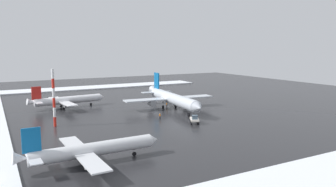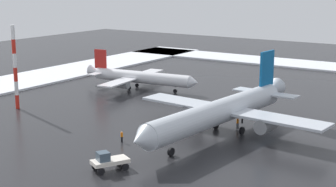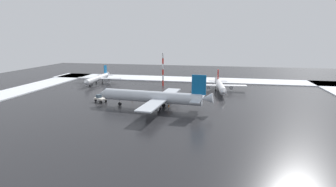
# 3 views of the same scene
# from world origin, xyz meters

# --- Properties ---
(ground_plane) EXTENTS (240.00, 240.00, 0.00)m
(ground_plane) POSITION_xyz_m (0.00, 0.00, 0.00)
(ground_plane) COLOR #232326
(snow_bank_left) EXTENTS (14.00, 116.00, 0.45)m
(snow_bank_left) POSITION_xyz_m (-67.00, 0.00, 0.23)
(snow_bank_left) COLOR white
(snow_bank_left) RESTS_ON ground_plane
(airplane_parked_starboard) EXTENTS (38.53, 32.01, 11.43)m
(airplane_parked_starboard) POSITION_xyz_m (4.30, 8.29, 3.78)
(airplane_parked_starboard) COLOR silver
(airplane_parked_starboard) RESTS_ON ground_plane
(airplane_parked_portside) EXTENTS (22.60, 27.17, 8.06)m
(airplane_parked_portside) POSITION_xyz_m (-16.05, -22.21, 2.67)
(airplane_parked_portside) COLOR white
(airplane_parked_portside) RESTS_ON ground_plane
(pushback_tug) EXTENTS (5.10, 4.09, 2.50)m
(pushback_tug) POSITION_xyz_m (25.31, 3.60, 1.28)
(pushback_tug) COLOR silver
(pushback_tug) RESTS_ON ground_plane
(ground_crew_near_tug) EXTENTS (0.36, 0.36, 1.71)m
(ground_crew_near_tug) POSITION_xyz_m (-0.46, 8.83, 0.97)
(ground_crew_near_tug) COLOR black
(ground_crew_near_tug) RESTS_ON ground_plane
(ground_crew_beside_wing) EXTENTS (0.36, 0.36, 1.71)m
(ground_crew_beside_wing) POSITION_xyz_m (15.47, -2.07, 0.97)
(ground_crew_beside_wing) COLOR black
(ground_crew_beside_wing) RESTS_ON ground_plane
(antenna_mast) EXTENTS (0.70, 0.70, 15.36)m
(antenna_mast) POSITION_xyz_m (10.17, -30.75, 7.68)
(antenna_mast) COLOR red
(antenna_mast) RESTS_ON ground_plane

